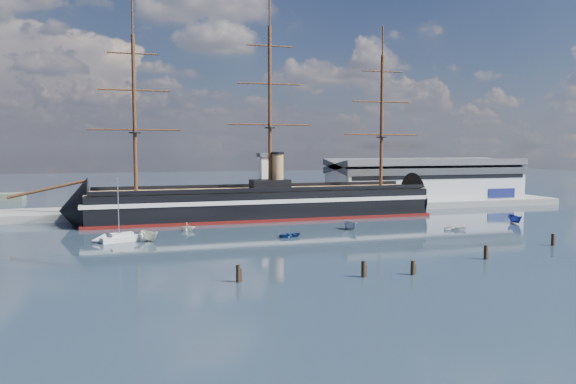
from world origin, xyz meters
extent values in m
plane|color=#202C3C|center=(0.00, 40.00, 0.00)|extent=(600.00, 600.00, 0.00)
cube|color=slate|center=(10.00, 76.00, 0.00)|extent=(180.00, 18.00, 2.00)
cube|color=#B7BABC|center=(58.00, 80.00, 7.00)|extent=(62.00, 20.00, 10.00)
cube|color=#3F4247|center=(58.00, 80.00, 12.60)|extent=(63.00, 21.00, 2.00)
cube|color=silver|center=(3.00, 73.00, 9.00)|extent=(4.00, 4.00, 14.00)
cube|color=#3F4247|center=(3.00, 73.00, 16.50)|extent=(5.00, 5.00, 1.00)
cube|color=black|center=(-1.54, 60.00, 4.00)|extent=(88.18, 17.03, 7.00)
cube|color=silver|center=(-1.54, 60.00, 5.20)|extent=(90.18, 17.30, 1.00)
cube|color=#570F0C|center=(-1.54, 60.00, 0.35)|extent=(90.18, 17.26, 0.90)
cone|color=black|center=(-48.04, 60.00, 3.70)|extent=(14.18, 15.84, 15.68)
cone|color=black|center=(44.96, 60.00, 3.70)|extent=(11.18, 15.81, 15.68)
cube|color=brown|center=(-1.54, 60.00, 7.60)|extent=(88.17, 15.75, 0.40)
cube|color=black|center=(0.46, 60.00, 9.00)|extent=(10.07, 6.12, 2.50)
cylinder|color=#9A7548|center=(2.46, 60.00, 12.50)|extent=(3.20, 3.20, 9.00)
cylinder|color=#381E0F|center=(-53.54, 60.00, 9.00)|extent=(17.76, 0.91, 4.43)
cylinder|color=#381E0F|center=(-33.54, 60.00, 26.80)|extent=(0.90, 0.90, 38.00)
cylinder|color=#381E0F|center=(0.46, 60.00, 28.80)|extent=(0.90, 0.90, 42.00)
cylinder|color=#381E0F|center=(32.46, 60.00, 25.80)|extent=(0.90, 0.90, 36.00)
cube|color=silver|center=(-37.17, 33.34, 0.54)|extent=(8.40, 4.80, 1.08)
cube|color=silver|center=(-37.17, 33.34, 1.40)|extent=(4.62, 2.99, 0.86)
cylinder|color=#B2B2B7|center=(-37.71, 33.34, 6.99)|extent=(0.17, 0.17, 11.83)
imported|color=silver|center=(-31.82, 32.57, 0.00)|extent=(6.94, 4.94, 2.62)
imported|color=navy|center=(-3.22, 29.23, 0.00)|extent=(1.99, 3.33, 1.45)
imported|color=slate|center=(12.86, 35.43, 0.00)|extent=(6.13, 2.83, 2.37)
imported|color=silver|center=(-22.93, 44.37, 0.00)|extent=(4.75, 6.18, 2.08)
imported|color=white|center=(35.60, 28.19, 0.00)|extent=(2.66, 3.32, 1.46)
imported|color=navy|center=(55.93, 33.23, 0.00)|extent=(6.90, 3.67, 2.62)
cylinder|color=black|center=(-21.73, -6.09, 0.00)|extent=(0.64, 0.64, 3.19)
cylinder|color=black|center=(3.90, -9.13, 0.00)|extent=(0.64, 0.64, 2.84)
cylinder|color=black|center=(21.31, -2.51, 0.00)|extent=(0.64, 0.64, 3.11)
cylinder|color=black|center=(41.82, 5.01, 0.00)|extent=(0.64, 0.64, 3.01)
cylinder|color=black|center=(-3.71, -8.42, 0.00)|extent=(0.64, 0.64, 3.11)
camera|label=1|loc=(-37.28, -82.01, 18.98)|focal=35.00mm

